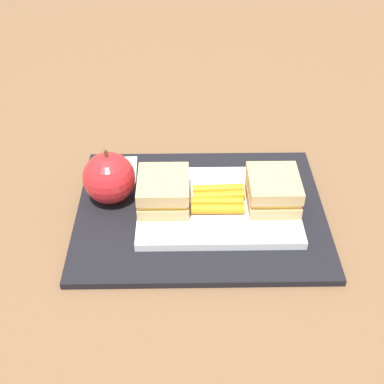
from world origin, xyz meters
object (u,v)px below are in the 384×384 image
(food_tray, at_px, (218,205))
(sandwich_half_right, at_px, (163,191))
(carrot_sticks_bundle, at_px, (218,199))
(paper_napkin, at_px, (115,171))
(sandwich_half_left, at_px, (273,190))
(apple, at_px, (109,178))

(food_tray, distance_m, sandwich_half_right, 0.08)
(carrot_sticks_bundle, relative_size, paper_napkin, 1.12)
(sandwich_half_left, bearing_deg, food_tray, 0.00)
(sandwich_half_left, xyz_separation_m, apple, (0.24, -0.03, 0.00))
(sandwich_half_right, bearing_deg, sandwich_half_left, 180.00)
(apple, bearing_deg, sandwich_half_right, 161.91)
(sandwich_half_left, xyz_separation_m, carrot_sticks_bundle, (0.08, 0.00, -0.01))
(apple, height_order, paper_napkin, apple)
(sandwich_half_left, height_order, carrot_sticks_bundle, sandwich_half_left)
(carrot_sticks_bundle, height_order, paper_napkin, carrot_sticks_bundle)
(paper_napkin, bearing_deg, sandwich_half_left, 158.80)
(apple, bearing_deg, carrot_sticks_bundle, 170.53)
(sandwich_half_left, relative_size, sandwich_half_right, 1.00)
(apple, distance_m, paper_napkin, 0.08)
(food_tray, relative_size, apple, 2.63)
(food_tray, height_order, sandwich_half_left, sandwich_half_left)
(sandwich_half_left, bearing_deg, carrot_sticks_bundle, 0.18)
(food_tray, bearing_deg, sandwich_half_right, 0.00)
(sandwich_half_right, relative_size, apple, 0.91)
(sandwich_half_left, xyz_separation_m, sandwich_half_right, (0.16, 0.00, 0.00))
(food_tray, relative_size, carrot_sticks_bundle, 2.93)
(sandwich_half_left, distance_m, paper_napkin, 0.26)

